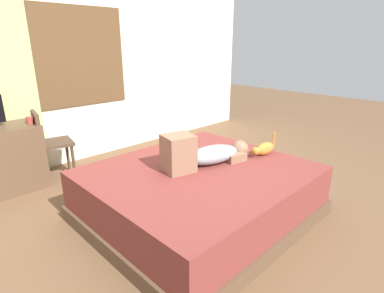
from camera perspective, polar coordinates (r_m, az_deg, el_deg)
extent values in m
plane|color=brown|center=(3.19, 1.81, -11.68)|extent=(16.00, 16.00, 0.00)
cube|color=beige|center=(4.64, -19.73, 15.66)|extent=(6.40, 0.12, 2.90)
cube|color=brown|center=(4.56, -19.80, 15.31)|extent=(1.25, 0.02, 1.29)
cube|color=white|center=(4.56, -19.79, 15.31)|extent=(1.17, 0.02, 1.21)
cube|color=brown|center=(3.06, 1.32, -11.60)|extent=(1.96, 1.75, 0.14)
cube|color=brown|center=(2.94, 1.35, -7.42)|extent=(1.90, 1.70, 0.36)
ellipsoid|color=#8C939E|center=(2.99, 3.86, -1.50)|extent=(0.60, 0.38, 0.17)
sphere|color=#8C664C|center=(3.19, 8.86, -0.38)|extent=(0.17, 0.17, 0.17)
cube|color=#8C664C|center=(2.77, -2.54, -1.27)|extent=(0.31, 0.29, 0.34)
cube|color=#8C664C|center=(3.13, 7.14, -1.54)|extent=(0.26, 0.32, 0.08)
ellipsoid|color=#C67A2D|center=(3.30, 13.33, -0.38)|extent=(0.27, 0.12, 0.13)
sphere|color=#C67A2D|center=(3.18, 11.71, -0.82)|extent=(0.08, 0.08, 0.08)
cylinder|color=#C67A2D|center=(3.40, 14.88, 1.21)|extent=(0.02, 0.02, 0.16)
cylinder|color=#B23D38|center=(3.94, -27.81, 4.34)|extent=(0.08, 0.08, 0.08)
cylinder|color=#4C3828|center=(4.31, -21.99, -1.54)|extent=(0.04, 0.04, 0.44)
cylinder|color=#4C3828|center=(4.03, -21.05, -2.81)|extent=(0.04, 0.04, 0.44)
cylinder|color=#4C3828|center=(4.27, -25.94, -2.28)|extent=(0.04, 0.04, 0.44)
cylinder|color=#4C3828|center=(3.99, -25.27, -3.62)|extent=(0.04, 0.04, 0.44)
cube|color=#4C3828|center=(4.08, -24.00, 0.61)|extent=(0.44, 0.44, 0.04)
cube|color=#4C3828|center=(4.00, -26.77, 3.04)|extent=(0.11, 0.38, 0.38)
cube|color=#ADCC75|center=(4.23, -29.93, 10.91)|extent=(0.44, 0.06, 2.43)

